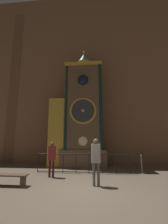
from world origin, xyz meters
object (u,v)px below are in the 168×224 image
visitor_far (96,157)px  visitor_bench (10,177)px  clock_tower (80,115)px  visitor_near (52,156)px  stanchion_post (142,168)px

visitor_far → visitor_bench: bearing=176.2°
visitor_far → clock_tower: bearing=97.2°
visitor_bench → visitor_far: bearing=5.3°
clock_tower → visitor_far: 4.99m
clock_tower → visitor_near: bearing=-108.3°
visitor_bench → clock_tower: bearing=63.6°
visitor_near → stanchion_post: visitor_near is taller
clock_tower → visitor_near: (-0.99, -3.00, -2.53)m
clock_tower → visitor_far: size_ratio=4.62×
clock_tower → visitor_bench: 5.97m
clock_tower → stanchion_post: 5.19m
visitor_far → visitor_bench: 3.56m
visitor_bench → visitor_near: bearing=50.4°
visitor_far → stanchion_post: bearing=35.6°
clock_tower → visitor_near: size_ratio=5.09×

